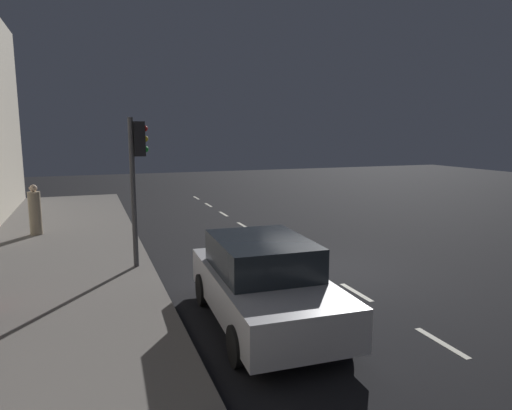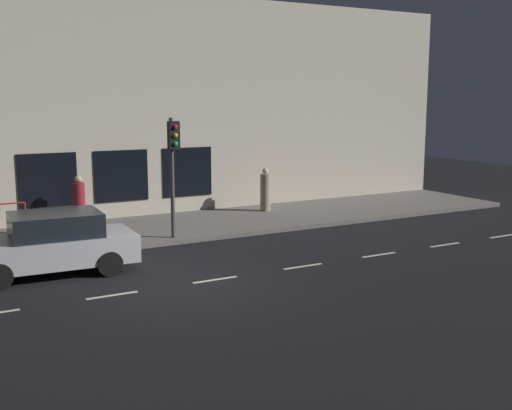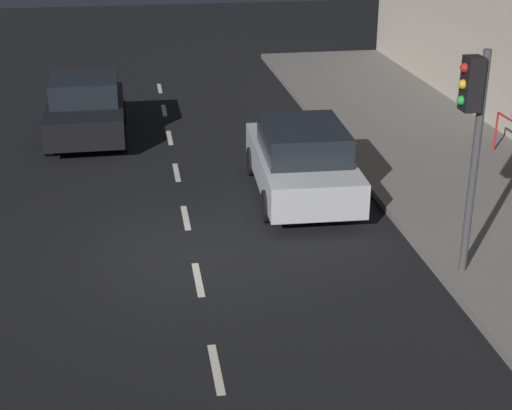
% 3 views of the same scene
% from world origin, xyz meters
% --- Properties ---
extents(ground_plane, '(60.00, 60.00, 0.00)m').
position_xyz_m(ground_plane, '(0.00, 0.00, 0.00)').
color(ground_plane, black).
extents(lane_centre_line, '(0.12, 27.20, 0.01)m').
position_xyz_m(lane_centre_line, '(0.00, -1.00, 0.00)').
color(lane_centre_line, beige).
rests_on(lane_centre_line, ground).
extents(traffic_light, '(0.47, 0.32, 3.72)m').
position_xyz_m(traffic_light, '(4.28, -1.65, 2.77)').
color(traffic_light, '#424244').
rests_on(traffic_light, sidewalk).
extents(parked_car_0, '(2.10, 4.29, 1.58)m').
position_xyz_m(parked_car_0, '(2.52, 2.40, 0.79)').
color(parked_car_0, '#B7B7BC').
rests_on(parked_car_0, ground).
extents(parked_car_1, '(1.99, 3.85, 1.58)m').
position_xyz_m(parked_car_1, '(-2.08, 7.16, 0.79)').
color(parked_car_1, black).
rests_on(parked_car_1, ground).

